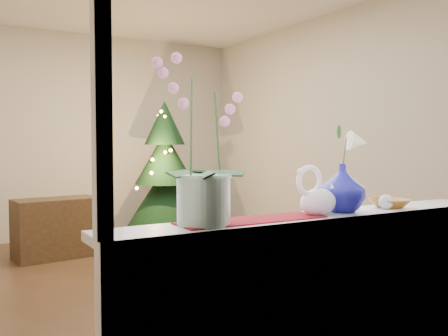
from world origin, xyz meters
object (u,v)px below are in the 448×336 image
Objects in this scene: blue_vase at (342,184)px; xmas_tree at (165,172)px; swan at (318,191)px; orchid_pot at (203,141)px; paperweight at (386,202)px; amber_dish at (390,204)px; side_table at (56,228)px.

xmas_tree reaches higher than blue_vase.
orchid_pot is at bearing -160.64° from swan.
amber_dish is at bearing 27.31° from paperweight.
side_table is (-0.89, 3.81, -0.63)m from paperweight.
orchid_pot is 0.82m from blue_vase.
blue_vase reaches higher than swan.
xmas_tree is at bearing 79.40° from blue_vase.
orchid_pot is 1.10m from paperweight.
blue_vase is at bearing 169.60° from paperweight.
paperweight is at bearing -10.40° from blue_vase.
paperweight is 3.98m from xmas_tree.
swan is 0.31× the size of side_table.
amber_dish is (0.51, 0.02, -0.09)m from swan.
xmas_tree reaches higher than orchid_pot.
paperweight is at bearing -83.47° from side_table.
side_table is at bearing 117.92° from swan.
amber_dish is at bearing -82.41° from side_table.
paperweight is 0.08m from amber_dish.
paperweight is at bearing -1.96° from orchid_pot.
amber_dish is 3.94m from side_table.
side_table is at bearing 99.46° from blue_vase.
swan reaches higher than side_table.
amber_dish is (1.11, -0.00, -0.33)m from orchid_pot.
swan is 3.89m from side_table.
xmas_tree reaches higher than paperweight.
swan is 0.19m from blue_vase.
orchid_pot is 2.64× the size of swan.
blue_vase is (0.18, 0.03, 0.02)m from swan.
orchid_pot reaches higher than blue_vase.
amber_dish is at bearing -2.45° from blue_vase.
xmas_tree reaches higher than side_table.
amber_dish is (0.33, -0.01, -0.12)m from blue_vase.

